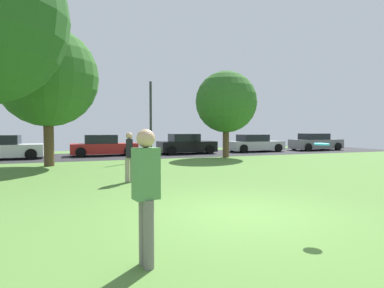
{
  "coord_description": "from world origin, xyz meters",
  "views": [
    {
      "loc": [
        -3.28,
        -5.94,
        1.79
      ],
      "look_at": [
        0.0,
        2.96,
        1.35
      ],
      "focal_mm": 30.1,
      "sensor_mm": 36.0,
      "label": 1
    }
  ],
  "objects": [
    {
      "name": "parked_car_grey",
      "position": [
        15.99,
        15.99,
        0.65
      ],
      "size": [
        4.4,
        1.98,
        1.41
      ],
      "color": "slate",
      "rests_on": "ground_plane"
    },
    {
      "name": "person_bystander",
      "position": [
        -1.53,
        4.91,
        0.93
      ],
      "size": [
        0.3,
        0.35,
        1.68
      ],
      "rotation": [
        0.0,
        0.0,
        1.43
      ],
      "color": "gray",
      "rests_on": "ground_plane"
    },
    {
      "name": "frisbee_disc",
      "position": [
        0.94,
        -1.29,
        1.52
      ],
      "size": [
        0.29,
        0.29,
        0.04
      ],
      "color": "#2DB2E0"
    },
    {
      "name": "parked_car_black",
      "position": [
        4.39,
        16.11,
        0.66
      ],
      "size": [
        4.1,
        2.12,
        1.44
      ],
      "color": "black",
      "rests_on": "ground_plane"
    },
    {
      "name": "birch_tree_lone",
      "position": [
        5.79,
        12.42,
        3.49
      ],
      "size": [
        3.87,
        3.87,
        5.44
      ],
      "color": "brown",
      "rests_on": "ground_plane"
    },
    {
      "name": "parked_car_silver",
      "position": [
        10.19,
        16.24,
        0.62
      ],
      "size": [
        4.4,
        2.07,
        1.36
      ],
      "color": "#B7B7BC",
      "rests_on": "ground_plane"
    },
    {
      "name": "street_lamp_post",
      "position": [
        0.89,
        12.2,
        2.25
      ],
      "size": [
        0.14,
        0.14,
        4.5
      ],
      "primitive_type": "cylinder",
      "color": "#2D2D33",
      "rests_on": "ground_plane"
    },
    {
      "name": "person_catcher",
      "position": [
        -2.41,
        -1.87,
        1.0
      ],
      "size": [
        0.35,
        0.3,
        1.79
      ],
      "rotation": [
        0.0,
        0.0,
        0.17
      ],
      "color": "slate",
      "rests_on": "ground_plane"
    },
    {
      "name": "oak_tree_right",
      "position": [
        -4.41,
        11.01,
        4.27
      ],
      "size": [
        4.76,
        4.76,
        6.67
      ],
      "color": "brown",
      "rests_on": "ground_plane"
    },
    {
      "name": "road_strip",
      "position": [
        0.0,
        16.0,
        0.0
      ],
      "size": [
        44.0,
        6.4,
        0.01
      ],
      "primitive_type": "cube",
      "color": "#28282B",
      "rests_on": "ground_plane"
    },
    {
      "name": "parked_car_red",
      "position": [
        -1.41,
        16.38,
        0.64
      ],
      "size": [
        4.32,
        1.96,
        1.4
      ],
      "color": "#B21E1E",
      "rests_on": "ground_plane"
    },
    {
      "name": "ground_plane",
      "position": [
        0.0,
        0.0,
        0.0
      ],
      "size": [
        44.0,
        44.0,
        0.0
      ],
      "primitive_type": "plane",
      "color": "#547F38"
    },
    {
      "name": "parked_car_white",
      "position": [
        -7.2,
        15.77,
        0.65
      ],
      "size": [
        4.32,
        1.97,
        1.43
      ],
      "color": "white",
      "rests_on": "ground_plane"
    }
  ]
}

